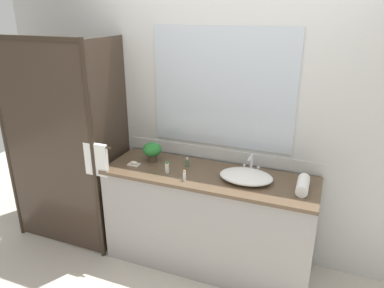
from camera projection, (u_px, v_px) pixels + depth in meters
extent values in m
plane|color=beige|center=(207.00, 262.00, 3.35)|extent=(8.00, 8.00, 0.00)
cube|color=silver|center=(222.00, 117.00, 3.19)|extent=(4.40, 0.05, 2.60)
cube|color=silver|center=(220.00, 155.00, 3.28)|extent=(1.80, 0.01, 0.11)
cube|color=silver|center=(222.00, 89.00, 3.07)|extent=(1.26, 0.01, 1.02)
cube|color=#9E9993|center=(208.00, 221.00, 3.20)|extent=(1.80, 0.56, 0.87)
cube|color=brown|center=(209.00, 176.00, 3.03)|extent=(1.80, 0.58, 0.03)
cylinder|color=#2D2319|center=(6.00, 143.00, 3.43)|extent=(0.04, 0.04, 2.00)
cylinder|color=#2D2319|center=(94.00, 158.00, 3.09)|extent=(0.04, 0.04, 2.00)
cube|color=#2D2319|center=(30.00, 38.00, 2.91)|extent=(1.00, 0.04, 0.04)
cube|color=#382B21|center=(47.00, 150.00, 3.26)|extent=(0.96, 0.01, 1.96)
cube|color=#382B21|center=(112.00, 147.00, 3.33)|extent=(0.01, 0.57, 1.96)
cylinder|color=#2D2319|center=(95.00, 146.00, 3.05)|extent=(0.32, 0.02, 0.02)
cube|color=white|center=(96.00, 159.00, 3.09)|extent=(0.22, 0.04, 0.29)
ellipsoid|color=white|center=(246.00, 177.00, 2.90)|extent=(0.43, 0.31, 0.07)
cube|color=silver|center=(251.00, 171.00, 3.07)|extent=(0.17, 0.04, 0.02)
cylinder|color=silver|center=(251.00, 162.00, 3.04)|extent=(0.02, 0.02, 0.14)
cylinder|color=silver|center=(250.00, 158.00, 2.96)|extent=(0.02, 0.13, 0.02)
cylinder|color=silver|center=(244.00, 167.00, 3.08)|extent=(0.02, 0.02, 0.04)
cylinder|color=silver|center=(258.00, 169.00, 3.04)|extent=(0.02, 0.02, 0.04)
cylinder|color=#473828|center=(152.00, 158.00, 3.27)|extent=(0.09, 0.09, 0.06)
ellipsoid|color=#287730|center=(152.00, 149.00, 3.24)|extent=(0.17, 0.17, 0.12)
cube|color=silver|center=(134.00, 164.00, 3.20)|extent=(0.10, 0.07, 0.01)
ellipsoid|color=beige|center=(134.00, 163.00, 3.19)|extent=(0.07, 0.04, 0.02)
cylinder|color=white|center=(184.00, 176.00, 2.91)|extent=(0.02, 0.02, 0.08)
cylinder|color=#9E895B|center=(184.00, 171.00, 2.89)|extent=(0.02, 0.02, 0.01)
cylinder|color=#4C7056|center=(187.00, 163.00, 3.16)|extent=(0.03, 0.03, 0.07)
cylinder|color=#B7B2A8|center=(187.00, 159.00, 3.15)|extent=(0.02, 0.02, 0.01)
cylinder|color=silver|center=(167.00, 168.00, 3.04)|extent=(0.03, 0.03, 0.09)
cylinder|color=#2D6638|center=(167.00, 163.00, 3.02)|extent=(0.03, 0.03, 0.01)
cylinder|color=white|center=(303.00, 185.00, 2.74)|extent=(0.10, 0.26, 0.09)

